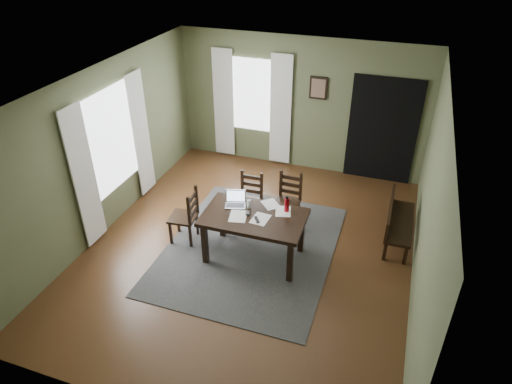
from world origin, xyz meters
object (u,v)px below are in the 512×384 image
at_px(chair_end, 186,216).
at_px(chair_back_right, 288,200).
at_px(laptop, 236,201).
at_px(chair_back_left, 250,200).
at_px(water_bottle, 287,204).
at_px(dining_table, 254,221).
at_px(bench, 396,219).

distance_m(chair_end, chair_back_right, 1.74).
bearing_deg(laptop, chair_back_left, 73.84).
xyz_separation_m(chair_end, water_bottle, (1.60, 0.22, 0.43)).
bearing_deg(chair_end, water_bottle, 92.07).
height_order(dining_table, chair_back_left, chair_back_left).
relative_size(chair_back_left, water_bottle, 3.58).
distance_m(dining_table, chair_back_right, 1.10).
xyz_separation_m(chair_end, chair_back_right, (1.42, 1.00, -0.01)).
relative_size(chair_back_right, bench, 0.74).
height_order(chair_end, chair_back_left, chair_end).
height_order(chair_end, bench, chair_end).
bearing_deg(bench, chair_back_right, 92.51).
xyz_separation_m(laptop, water_bottle, (0.80, 0.07, 0.06)).
relative_size(chair_back_left, laptop, 2.47).
distance_m(laptop, water_bottle, 0.80).
xyz_separation_m(dining_table, laptop, (-0.37, 0.21, 0.15)).
relative_size(chair_end, bench, 0.75).
bearing_deg(chair_back_right, chair_end, -143.44).
relative_size(chair_end, chair_back_right, 1.02).
xyz_separation_m(dining_table, chair_end, (-1.18, 0.06, -0.22)).
relative_size(chair_end, chair_back_left, 1.03).
distance_m(bench, laptop, 2.61).
distance_m(chair_back_left, chair_back_right, 0.65).
height_order(bench, water_bottle, water_bottle).
height_order(dining_table, water_bottle, water_bottle).
height_order(dining_table, chair_end, chair_end).
bearing_deg(water_bottle, dining_table, -146.49).
relative_size(dining_table, bench, 1.23).
relative_size(chair_back_right, water_bottle, 3.64).
relative_size(chair_end, laptop, 2.54).
distance_m(chair_end, chair_back_left, 1.14).
distance_m(chair_end, bench, 3.38).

